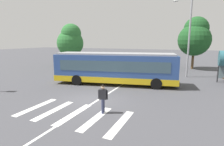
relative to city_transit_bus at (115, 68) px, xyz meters
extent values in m
plane|color=#47474C|center=(0.29, -5.26, -1.59)|extent=(160.00, 160.00, 0.00)
cylinder|color=black|center=(3.58, 1.97, -1.09)|extent=(1.04, 0.50, 1.00)
cylinder|color=black|center=(4.07, -0.33, -1.09)|extent=(1.04, 0.50, 1.00)
cylinder|color=black|center=(-3.65, 0.42, -1.09)|extent=(1.04, 0.50, 1.00)
cylinder|color=black|center=(-3.16, -1.88, -1.09)|extent=(1.04, 0.50, 1.00)
cube|color=#2D4C8E|center=(-0.02, 0.00, 0.04)|extent=(11.82, 4.91, 2.55)
cube|color=gold|center=(-0.02, 0.00, -0.96)|extent=(11.94, 4.96, 0.55)
cube|color=#3D5666|center=(-0.02, 0.00, 0.34)|extent=(10.48, 4.67, 0.96)
cube|color=#3D5666|center=(5.63, 1.21, 0.24)|extent=(0.51, 2.20, 1.63)
cube|color=black|center=(5.63, 1.21, 1.13)|extent=(0.46, 1.91, 0.28)
cube|color=#99999E|center=(-0.02, 0.00, 1.39)|extent=(11.33, 4.62, 0.16)
cube|color=#28282B|center=(5.74, 1.23, -1.16)|extent=(0.65, 2.52, 0.36)
cylinder|color=#333856|center=(2.13, -6.84, -1.16)|extent=(0.16, 0.16, 0.85)
cylinder|color=#333856|center=(2.18, -7.02, -1.16)|extent=(0.16, 0.16, 0.85)
cube|color=#232328|center=(2.15, -6.93, -0.44)|extent=(0.45, 0.35, 0.60)
cylinder|color=#232328|center=(1.92, -6.99, -0.47)|extent=(0.10, 0.10, 0.55)
cylinder|color=#232328|center=(2.38, -6.87, -0.47)|extent=(0.10, 0.10, 0.55)
sphere|color=tan|center=(2.15, -6.93, -0.03)|extent=(0.22, 0.22, 0.22)
sphere|color=black|center=(2.15, -6.93, 0.04)|extent=(0.19, 0.19, 0.19)
cylinder|color=black|center=(-6.40, 12.00, -1.27)|extent=(0.24, 0.65, 0.64)
cylinder|color=black|center=(-4.73, 12.10, -1.27)|extent=(0.24, 0.65, 0.64)
cylinder|color=black|center=(-6.24, 9.22, -1.27)|extent=(0.24, 0.65, 0.64)
cylinder|color=black|center=(-4.57, 9.32, -1.27)|extent=(0.24, 0.65, 0.64)
cube|color=#38383D|center=(-5.48, 10.66, -0.95)|extent=(2.08, 4.60, 0.52)
cube|color=#3D5666|center=(-5.48, 10.57, -0.47)|extent=(1.72, 2.25, 0.44)
cube|color=#38383D|center=(-5.48, 10.57, -0.28)|extent=(1.64, 2.07, 0.09)
cylinder|color=black|center=(-3.46, 11.93, -1.27)|extent=(0.21, 0.64, 0.64)
cylinder|color=black|center=(-1.78, 11.95, -1.27)|extent=(0.21, 0.64, 0.64)
cylinder|color=black|center=(-3.41, 9.14, -1.27)|extent=(0.21, 0.64, 0.64)
cylinder|color=black|center=(-1.74, 9.16, -1.27)|extent=(0.21, 0.64, 0.64)
cube|color=#B7BABF|center=(-2.60, 10.54, -0.95)|extent=(1.89, 4.53, 0.52)
cube|color=#3D5666|center=(-2.60, 10.45, -0.47)|extent=(1.63, 2.18, 0.44)
cube|color=#B7BABF|center=(-2.60, 10.45, -0.28)|extent=(1.56, 2.00, 0.09)
cylinder|color=black|center=(-0.82, 12.21, -1.27)|extent=(0.21, 0.64, 0.64)
cylinder|color=black|center=(0.86, 12.24, -1.27)|extent=(0.21, 0.64, 0.64)
cylinder|color=black|center=(-0.76, 9.42, -1.27)|extent=(0.21, 0.64, 0.64)
cylinder|color=black|center=(0.91, 9.45, -1.27)|extent=(0.21, 0.64, 0.64)
cube|color=#AD1E1E|center=(0.05, 10.83, -0.95)|extent=(1.91, 4.54, 0.52)
cube|color=#3D5666|center=(0.05, 10.74, -0.47)|extent=(1.64, 2.19, 0.44)
cube|color=#AD1E1E|center=(0.05, 10.74, -0.28)|extent=(1.57, 2.01, 0.09)
cylinder|color=black|center=(1.74, 11.78, -1.27)|extent=(0.22, 0.64, 0.64)
cylinder|color=black|center=(3.41, 11.82, -1.27)|extent=(0.22, 0.64, 0.64)
cylinder|color=black|center=(1.80, 8.99, -1.27)|extent=(0.22, 0.64, 0.64)
cylinder|color=black|center=(3.48, 9.03, -1.27)|extent=(0.22, 0.64, 0.64)
cube|color=black|center=(2.61, 10.40, -0.95)|extent=(1.93, 4.54, 0.52)
cube|color=#3D5666|center=(2.61, 10.31, -0.47)|extent=(1.65, 2.20, 0.44)
cube|color=black|center=(2.61, 10.31, -0.28)|extent=(1.58, 2.02, 0.09)
cylinder|color=#28282B|center=(9.34, 5.02, -0.44)|extent=(0.12, 0.12, 2.30)
cylinder|color=#939399|center=(6.36, 6.63, 2.87)|extent=(0.20, 0.20, 8.92)
ellipsoid|color=silver|center=(4.64, 6.63, 7.05)|extent=(0.60, 0.32, 0.20)
cylinder|color=brown|center=(-12.12, 9.36, -0.45)|extent=(0.36, 0.36, 2.27)
sphere|color=#2D7033|center=(-12.12, 9.36, 2.23)|extent=(4.41, 4.41, 4.41)
sphere|color=#2D7033|center=(-11.81, 9.29, 3.77)|extent=(3.31, 3.31, 3.31)
cylinder|color=brown|center=(6.97, 13.74, -0.25)|extent=(0.36, 0.36, 2.68)
sphere|color=#1E5123|center=(6.97, 13.74, 2.73)|extent=(4.69, 4.69, 4.69)
sphere|color=#1E5123|center=(7.13, 14.06, 4.38)|extent=(3.52, 3.52, 3.52)
cube|color=silver|center=(-2.23, -7.80, -1.58)|extent=(0.45, 3.34, 0.01)
cube|color=silver|center=(-0.78, -7.80, -1.58)|extent=(0.45, 3.34, 0.01)
cube|color=silver|center=(0.67, -7.80, -1.58)|extent=(0.45, 3.34, 0.01)
cube|color=silver|center=(2.13, -7.80, -1.58)|extent=(0.45, 3.34, 0.01)
cube|color=silver|center=(3.58, -7.80, -1.58)|extent=(0.45, 3.34, 0.01)
cube|color=silver|center=(0.76, -3.26, -1.59)|extent=(0.16, 24.00, 0.01)
camera|label=1|loc=(6.69, -15.96, 2.62)|focal=28.87mm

